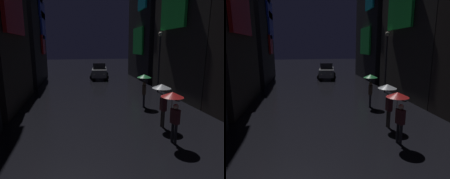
% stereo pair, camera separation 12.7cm
% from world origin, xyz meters
% --- Properties ---
extents(building_left_far, '(4.25, 8.57, 12.16)m').
position_xyz_m(building_left_far, '(-7.47, 22.29, 6.10)').
color(building_left_far, '#232328').
rests_on(building_left_far, ground).
extents(pedestrian_far_right_red, '(0.90, 0.90, 2.12)m').
position_xyz_m(pedestrian_far_right_red, '(1.74, 5.54, 1.67)').
color(pedestrian_far_right_red, black).
rests_on(pedestrian_far_right_red, ground).
extents(pedestrian_midstreet_left_green, '(0.90, 0.90, 2.12)m').
position_xyz_m(pedestrian_midstreet_left_green, '(2.35, 10.54, 1.67)').
color(pedestrian_midstreet_left_green, '#2D2D38').
rests_on(pedestrian_midstreet_left_green, ground).
extents(pedestrian_near_crossing_clear, '(0.90, 0.90, 2.12)m').
position_xyz_m(pedestrian_near_crossing_clear, '(2.04, 7.19, 1.67)').
color(pedestrian_near_crossing_clear, '#38332D').
rests_on(pedestrian_near_crossing_clear, ground).
extents(car_distant, '(2.66, 4.33, 1.92)m').
position_xyz_m(car_distant, '(1.05, 22.85, 0.93)').
color(car_distant, '#99999E').
rests_on(car_distant, ground).
extents(streetlamp_right_far, '(0.36, 0.36, 5.04)m').
position_xyz_m(streetlamp_right_far, '(5.00, 14.29, 3.19)').
color(streetlamp_right_far, '#2D2D33').
rests_on(streetlamp_right_far, ground).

